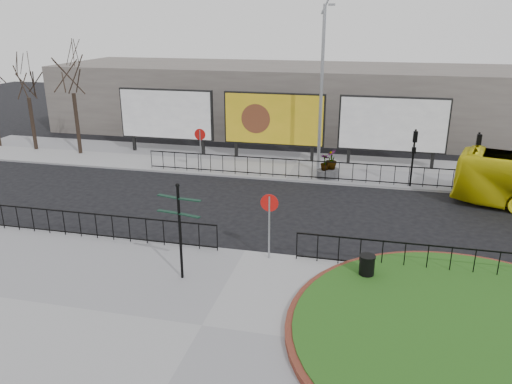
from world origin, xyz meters
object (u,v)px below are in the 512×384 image
(fingerpost_sign, at_px, (179,222))
(litter_bin, at_px, (367,268))
(billboard_mid, at_px, (274,119))
(planter_c, at_px, (331,166))
(planter_b, at_px, (325,169))
(lamp_post, at_px, (322,88))

(fingerpost_sign, bearing_deg, litter_bin, 25.26)
(billboard_mid, relative_size, litter_bin, 6.90)
(billboard_mid, bearing_deg, planter_c, -38.50)
(litter_bin, xyz_separation_m, planter_b, (-2.50, 10.99, 0.04))
(billboard_mid, relative_size, lamp_post, 0.67)
(planter_b, distance_m, planter_c, 0.39)
(lamp_post, height_order, litter_bin, lamp_post)
(lamp_post, relative_size, planter_c, 5.94)
(lamp_post, distance_m, planter_b, 4.42)
(fingerpost_sign, height_order, planter_c, fingerpost_sign)
(fingerpost_sign, distance_m, planter_b, 12.84)
(billboard_mid, xyz_separation_m, planter_b, (3.50, -3.23, -1.98))
(fingerpost_sign, distance_m, litter_bin, 6.38)
(billboard_mid, height_order, lamp_post, lamp_post)
(fingerpost_sign, bearing_deg, planter_b, 87.45)
(fingerpost_sign, bearing_deg, billboard_mid, 103.44)
(planter_b, bearing_deg, planter_c, 32.97)
(billboard_mid, xyz_separation_m, planter_c, (3.81, -3.03, -1.86))
(litter_bin, distance_m, planter_b, 11.27)
(lamp_post, xyz_separation_m, litter_bin, (2.99, -12.26, -4.25))
(lamp_post, height_order, planter_c, lamp_post)
(planter_b, bearing_deg, litter_bin, -77.19)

